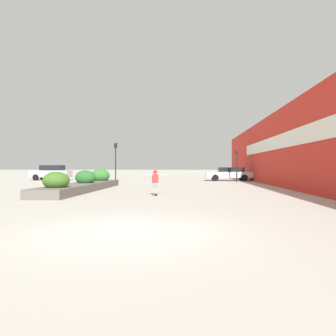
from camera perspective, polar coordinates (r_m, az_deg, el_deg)
The scene contains 10 objects.
ground_plane at distance 7.67m, azimuth -6.55°, elevation -10.96°, with size 300.00×300.00×0.00m, color #ADA89E.
building_wall_right at distance 28.49m, azimuth 17.54°, elevation 2.94°, with size 0.67×47.38×5.68m.
planter_box at distance 21.06m, azimuth -14.50°, elevation -2.72°, with size 1.78×11.88×1.32m.
skateboard at distance 16.94m, azimuth -2.24°, elevation -4.57°, with size 0.34×0.71×0.10m.
skateboarder at distance 16.90m, azimuth -2.24°, elevation -1.98°, with size 1.13×0.32×1.22m.
car_leftmost at distance 35.15m, azimuth 10.62°, elevation -0.95°, with size 4.77×2.05×1.42m.
car_center_left at distance 37.45m, azimuth 26.71°, elevation -0.84°, with size 3.85×2.04×1.51m.
car_center_right at distance 38.33m, azimuth -19.66°, elevation -0.72°, with size 4.22×1.93×1.66m.
traffic_light_left at distance 31.87m, azimuth -9.12°, elevation 2.14°, with size 0.28×0.30×3.79m.
traffic_light_right at distance 32.17m, azimuth 11.88°, elevation 1.47°, with size 0.28×0.30×3.18m.
Camera 1 is at (1.37, -7.40, 1.49)m, focal length 35.00 mm.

